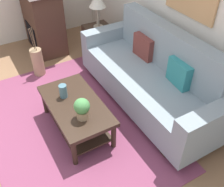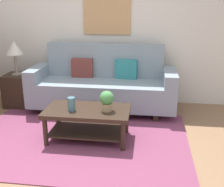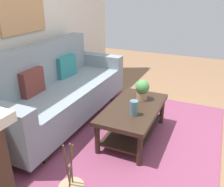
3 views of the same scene
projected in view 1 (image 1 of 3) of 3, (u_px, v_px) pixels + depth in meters
name	position (u px, v px, depth m)	size (l,w,h in m)	color
ground_plane	(34.00, 138.00, 3.30)	(9.26, 9.26, 0.00)	#8C6647
area_rug	(71.00, 123.00, 3.49)	(2.87, 2.01, 0.01)	#843D5B
couch	(151.00, 77.00, 3.57)	(2.36, 0.84, 1.08)	gray
throw_pillow_maroon	(144.00, 47.00, 3.71)	(0.36, 0.12, 0.32)	brown
throw_pillow_teal	(179.00, 73.00, 3.21)	(0.36, 0.12, 0.32)	teal
coffee_table	(76.00, 111.00, 3.24)	(1.10, 0.60, 0.43)	#332319
tabletop_vase	(63.00, 91.00, 3.21)	(0.10, 0.10, 0.17)	slate
potted_plant_tabletop	(82.00, 108.00, 2.89)	(0.18, 0.18, 0.26)	tan
side_table	(99.00, 42.00, 4.65)	(0.44, 0.44, 0.56)	#332319
table_lamp	(97.00, 2.00, 4.19)	(0.28, 0.28, 0.57)	gray
fireplace	(43.00, 18.00, 4.67)	(1.02, 0.58, 1.16)	#472D23
floor_vase	(38.00, 62.00, 4.23)	(0.18, 0.18, 0.46)	tan
floor_vase_branch_a	(33.00, 40.00, 3.95)	(0.01, 0.01, 0.36)	brown
floor_vase_branch_b	(34.00, 39.00, 3.98)	(0.01, 0.01, 0.36)	brown
floor_vase_branch_c	(32.00, 39.00, 3.96)	(0.01, 0.01, 0.36)	brown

